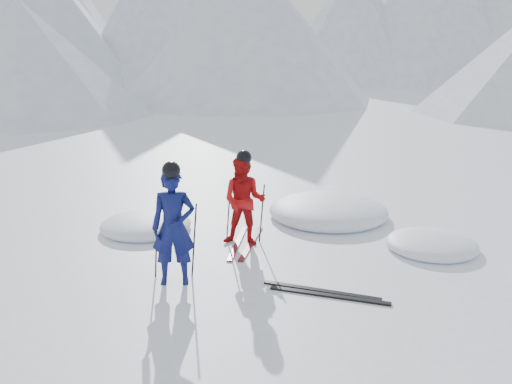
{
  "coord_description": "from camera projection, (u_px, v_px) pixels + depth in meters",
  "views": [
    {
      "loc": [
        -1.54,
        -7.93,
        3.4
      ],
      "look_at": [
        -1.98,
        0.5,
        1.1
      ],
      "focal_mm": 38.0,
      "sensor_mm": 36.0,
      "label": 1
    }
  ],
  "objects": [
    {
      "name": "ground",
      "position": [
        381.0,
        270.0,
        8.46
      ],
      "size": [
        160.0,
        160.0,
        0.0
      ],
      "primitive_type": "plane",
      "color": "white",
      "rests_on": "ground"
    },
    {
      "name": "skier_blue",
      "position": [
        174.0,
        227.0,
        7.79
      ],
      "size": [
        0.67,
        0.48,
        1.72
      ],
      "primitive_type": "imported",
      "rotation": [
        0.0,
        0.0,
        0.11
      ],
      "color": "#0C124C",
      "rests_on": "ground"
    },
    {
      "name": "skier_red",
      "position": [
        244.0,
        201.0,
        9.36
      ],
      "size": [
        0.83,
        0.68,
        1.57
      ],
      "primitive_type": "imported",
      "rotation": [
        0.0,
        0.0,
        -0.11
      ],
      "color": "#AE0D0F",
      "rests_on": "ground"
    },
    {
      "name": "pole_blue_left",
      "position": [
        156.0,
        242.0,
        8.03
      ],
      "size": [
        0.12,
        0.08,
        1.15
      ],
      "primitive_type": "cylinder",
      "rotation": [
        0.05,
        0.08,
        0.0
      ],
      "color": "black",
      "rests_on": "ground"
    },
    {
      "name": "pole_blue_right",
      "position": [
        194.0,
        240.0,
        8.1
      ],
      "size": [
        0.12,
        0.07,
        1.15
      ],
      "primitive_type": "cylinder",
      "rotation": [
        -0.04,
        0.08,
        0.0
      ],
      "color": "black",
      "rests_on": "ground"
    },
    {
      "name": "pole_red_left",
      "position": [
        229.0,
        211.0,
        9.68
      ],
      "size": [
        0.11,
        0.09,
        1.05
      ],
      "primitive_type": "cylinder",
      "rotation": [
        0.06,
        0.08,
        0.0
      ],
      "color": "black",
      "rests_on": "ground"
    },
    {
      "name": "pole_red_right",
      "position": [
        262.0,
        213.0,
        9.56
      ],
      "size": [
        0.11,
        0.08,
        1.05
      ],
      "primitive_type": "cylinder",
      "rotation": [
        -0.05,
        0.08,
        0.0
      ],
      "color": "black",
      "rests_on": "ground"
    },
    {
      "name": "ski_worn_left",
      "position": [
        238.0,
        243.0,
        9.57
      ],
      "size": [
        0.22,
        1.7,
        0.03
      ],
      "primitive_type": "cube",
      "rotation": [
        0.0,
        0.0,
        -0.08
      ],
      "color": "black",
      "rests_on": "ground"
    },
    {
      "name": "ski_worn_right",
      "position": [
        251.0,
        243.0,
        9.56
      ],
      "size": [
        0.34,
        1.69,
        0.03
      ],
      "primitive_type": "cube",
      "rotation": [
        0.0,
        0.0,
        -0.15
      ],
      "color": "black",
      "rests_on": "ground"
    },
    {
      "name": "ski_loose_a",
      "position": [
        321.0,
        291.0,
        7.71
      ],
      "size": [
        1.65,
        0.59,
        0.03
      ],
      "primitive_type": "cube",
      "rotation": [
        0.0,
        0.0,
        1.27
      ],
      "color": "black",
      "rests_on": "ground"
    },
    {
      "name": "ski_loose_b",
      "position": [
        329.0,
        296.0,
        7.56
      ],
      "size": [
        1.66,
        0.53,
        0.03
      ],
      "primitive_type": "cube",
      "rotation": [
        0.0,
        0.0,
        1.31
      ],
      "color": "black",
      "rests_on": "ground"
    },
    {
      "name": "snow_lumps",
      "position": [
        314.0,
        226.0,
        10.51
      ],
      "size": [
        8.08,
        4.79,
        0.53
      ],
      "color": "white",
      "rests_on": "ground"
    }
  ]
}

